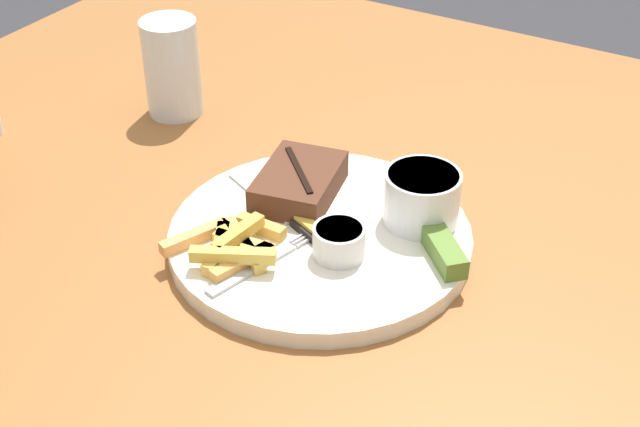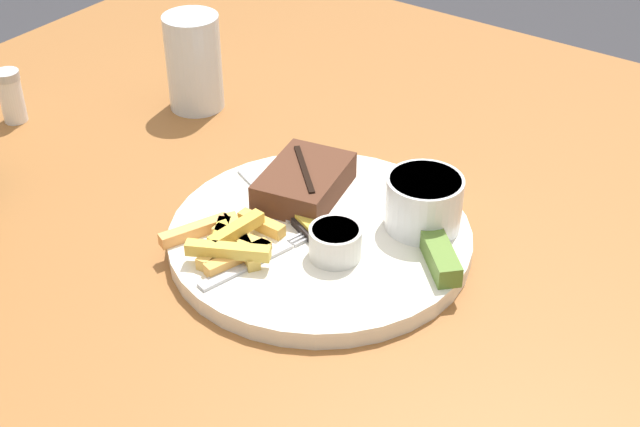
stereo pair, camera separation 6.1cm
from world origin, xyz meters
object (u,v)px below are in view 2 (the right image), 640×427
at_px(drinking_glass, 194,62).
at_px(dipping_sauce_cup, 335,241).
at_px(dinner_plate, 320,238).
at_px(salt_shaker, 11,96).
at_px(steak_portion, 304,182).
at_px(pickle_spear, 440,257).
at_px(coleslaw_cup, 424,200).
at_px(fork_utensil, 256,261).
at_px(knife_utensil, 291,214).

bearing_deg(drinking_glass, dipping_sauce_cup, -117.69).
xyz_separation_m(dinner_plate, salt_shaker, (-0.01, 0.45, 0.02)).
relative_size(steak_portion, drinking_glass, 0.99).
relative_size(drinking_glass, salt_shaker, 1.82).
relative_size(pickle_spear, drinking_glass, 0.54).
relative_size(coleslaw_cup, salt_shaker, 1.14).
xyz_separation_m(steak_portion, pickle_spear, (-0.02, -0.17, -0.00)).
relative_size(coleslaw_cup, fork_utensil, 0.56).
height_order(pickle_spear, knife_utensil, pickle_spear).
relative_size(dinner_plate, pickle_spear, 4.58).
relative_size(steak_portion, fork_utensil, 0.89).
height_order(fork_utensil, knife_utensil, knife_utensil).
relative_size(dinner_plate, fork_utensil, 2.22).
bearing_deg(coleslaw_cup, fork_utensil, 145.68).
distance_m(dipping_sauce_cup, drinking_glass, 0.37).
height_order(pickle_spear, drinking_glass, drinking_glass).
xyz_separation_m(dinner_plate, pickle_spear, (0.02, -0.12, 0.02)).
bearing_deg(drinking_glass, dinner_plate, -116.75).
height_order(pickle_spear, fork_utensil, pickle_spear).
bearing_deg(knife_utensil, salt_shaker, 25.31).
height_order(knife_utensil, drinking_glass, drinking_glass).
xyz_separation_m(steak_portion, dipping_sauce_cup, (-0.07, -0.08, 0.00)).
bearing_deg(pickle_spear, fork_utensil, 123.87).
bearing_deg(fork_utensil, dipping_sauce_cup, -32.19).
xyz_separation_m(coleslaw_cup, drinking_glass, (0.08, 0.37, 0.01)).
bearing_deg(dipping_sauce_cup, salt_shaker, 88.11).
xyz_separation_m(fork_utensil, knife_utensil, (0.08, 0.02, 0.00)).
distance_m(coleslaw_cup, fork_utensil, 0.17).
xyz_separation_m(dinner_plate, dipping_sauce_cup, (-0.02, -0.03, 0.03)).
height_order(dinner_plate, dipping_sauce_cup, dipping_sauce_cup).
height_order(dinner_plate, steak_portion, steak_portion).
bearing_deg(coleslaw_cup, salt_shaker, 98.02).
distance_m(steak_portion, drinking_glass, 0.26).
xyz_separation_m(pickle_spear, fork_utensil, (-0.09, 0.14, -0.01)).
bearing_deg(salt_shaker, fork_utensil, -98.89).
xyz_separation_m(dinner_plate, fork_utensil, (-0.07, 0.02, 0.01)).
xyz_separation_m(pickle_spear, drinking_glass, (0.13, 0.41, 0.03)).
relative_size(coleslaw_cup, knife_utensil, 0.47).
height_order(steak_portion, knife_utensil, steak_portion).
xyz_separation_m(steak_portion, drinking_glass, (0.10, 0.24, 0.03)).
bearing_deg(knife_utensil, steak_portion, -49.21).
bearing_deg(knife_utensil, coleslaw_cup, -127.24).
distance_m(steak_portion, salt_shaker, 0.40).
xyz_separation_m(dinner_plate, drinking_glass, (0.15, 0.29, 0.05)).
bearing_deg(salt_shaker, steak_portion, -82.73).
bearing_deg(dinner_plate, fork_utensil, 165.37).
relative_size(dinner_plate, salt_shaker, 4.53).
bearing_deg(fork_utensil, knife_utensil, 27.64).
distance_m(coleslaw_cup, pickle_spear, 0.07).
distance_m(coleslaw_cup, drinking_glass, 0.38).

